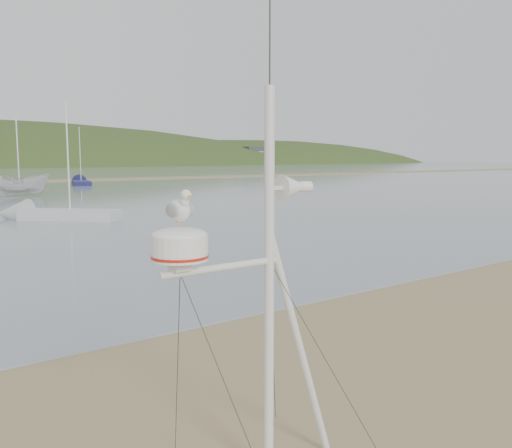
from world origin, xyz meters
TOP-DOWN VIEW (x-y plane):
  - mast_rig at (0.95, -0.55)m, footprint 2.05×2.19m
  - boat_white at (8.93, 42.53)m, footprint 2.22×2.19m
  - sailboat_blue_far at (19.43, 58.82)m, footprint 3.46×7.43m
  - sailboat_white_near at (5.47, 23.93)m, footprint 5.67×5.65m

SIDE VIEW (x-z plane):
  - sailboat_blue_far at x=19.43m, z-range -3.28..3.88m
  - sailboat_white_near at x=5.47m, z-range -2.91..3.51m
  - mast_rig at x=0.95m, z-range -1.20..3.43m
  - boat_white at x=8.93m, z-range 0.04..4.67m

